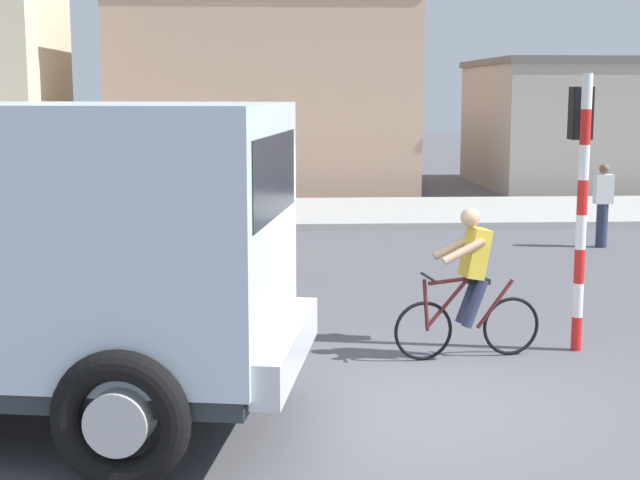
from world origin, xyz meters
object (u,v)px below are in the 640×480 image
object	(u,v)px
cyclist	(470,283)
car_red_near	(131,210)
traffic_light_pole	(581,173)
pedestrian_near_kerb	(603,204)

from	to	relation	value
cyclist	car_red_near	distance (m)	8.67
car_red_near	cyclist	bearing A→B (deg)	-56.43
traffic_light_pole	car_red_near	bearing A→B (deg)	131.54
cyclist	car_red_near	size ratio (longest dim) A/B	0.41
traffic_light_pole	cyclist	bearing A→B (deg)	-166.74
cyclist	traffic_light_pole	world-z (taller)	traffic_light_pole
car_red_near	traffic_light_pole	bearing A→B (deg)	-48.46
cyclist	traffic_light_pole	distance (m)	1.82
car_red_near	pedestrian_near_kerb	world-z (taller)	pedestrian_near_kerb
cyclist	traffic_light_pole	bearing A→B (deg)	13.26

